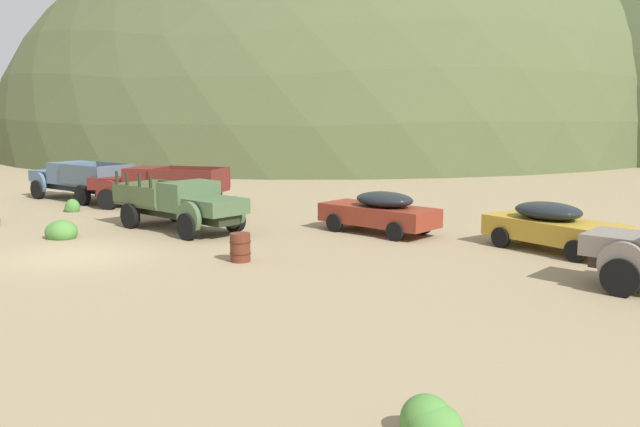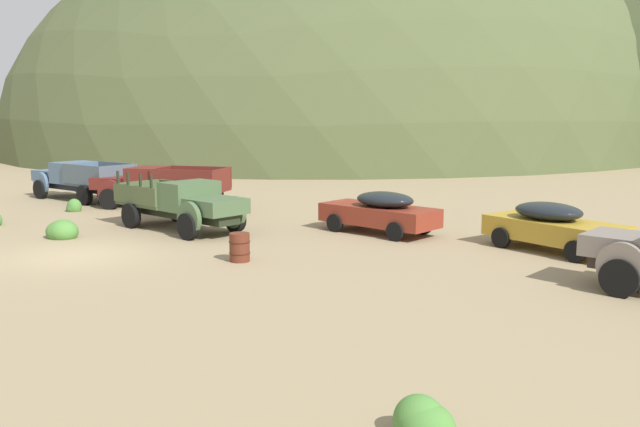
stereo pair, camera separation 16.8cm
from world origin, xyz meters
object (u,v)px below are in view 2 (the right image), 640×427
truck_weathered_green (188,205)px  oil_drum_foreground (240,247)px  truck_chalk_blue (76,179)px  truck_oxblood (152,186)px  car_rust_red (376,211)px  car_mustard (558,227)px

truck_weathered_green → oil_drum_foreground: size_ratio=7.08×
truck_chalk_blue → truck_oxblood: bearing=-176.5°
truck_chalk_blue → truck_weathered_green: 11.93m
oil_drum_foreground → truck_oxblood: bearing=150.5°
truck_weathered_green → car_rust_red: bearing=40.0°
truck_weathered_green → oil_drum_foreground: 5.78m
truck_chalk_blue → car_rust_red: truck_chalk_blue is taller
car_rust_red → oil_drum_foreground: bearing=88.9°
truck_chalk_blue → car_rust_red: 17.41m
truck_oxblood → car_mustard: bearing=163.8°
truck_chalk_blue → truck_weathered_green: (11.46, -3.30, -0.03)m
truck_weathered_green → car_rust_red: truck_weathered_green is taller
truck_chalk_blue → truck_oxblood: size_ratio=0.97×
car_mustard → oil_drum_foreground: 10.21m
truck_oxblood → car_mustard: 18.40m
truck_chalk_blue → truck_oxblood: 5.58m
car_rust_red → truck_chalk_blue: bearing=8.3°
truck_oxblood → oil_drum_foreground: size_ratio=7.67×
truck_weathered_green → car_mustard: truck_weathered_green is taller
truck_chalk_blue → truck_oxblood: same height
truck_oxblood → truck_weathered_green: (5.88, -3.39, -0.03)m
oil_drum_foreground → car_mustard: bearing=42.9°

